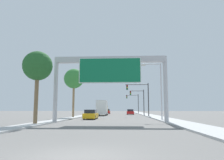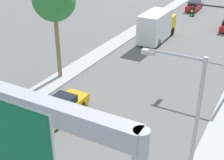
# 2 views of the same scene
# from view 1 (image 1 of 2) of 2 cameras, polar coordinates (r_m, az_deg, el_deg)

# --- Properties ---
(ground_plane) EXTENTS (300.00, 300.00, 0.00)m
(ground_plane) POSITION_cam_1_polar(r_m,az_deg,el_deg) (7.70, -9.04, -19.45)
(ground_plane) COLOR slate
(sidewalk_right) EXTENTS (3.00, 120.00, 0.15)m
(sidewalk_right) POSITION_cam_1_polar(r_m,az_deg,el_deg) (67.68, 8.26, -8.74)
(sidewalk_right) COLOR #B5B5B5
(sidewalk_right) RESTS_ON ground
(median_strip_left) EXTENTS (2.00, 120.00, 0.15)m
(median_strip_left) POSITION_cam_1_polar(r_m,az_deg,el_deg) (67.96, -4.58, -8.79)
(median_strip_left) COLOR #B5B5B5
(median_strip_left) RESTS_ON ground
(sign_gantry) EXTENTS (13.39, 0.73, 7.76)m
(sign_gantry) POSITION_cam_1_polar(r_m,az_deg,el_deg) (25.68, -0.54, 2.35)
(sign_gantry) COLOR #B2B2B7
(sign_gantry) RESTS_ON ground
(car_mid_center) EXTENTS (1.90, 4.27, 1.46)m
(car_mid_center) POSITION_cam_1_polar(r_m,az_deg,el_deg) (61.36, 4.79, -8.35)
(car_mid_center) COLOR red
(car_mid_center) RESTS_ON ground
(car_near_right) EXTENTS (1.71, 4.66, 1.52)m
(car_near_right) POSITION_cam_1_polar(r_m,az_deg,el_deg) (69.75, -1.26, -8.25)
(car_near_right) COLOR red
(car_near_right) RESTS_ON ground
(car_near_left) EXTENTS (1.83, 4.79, 1.47)m
(car_near_left) POSITION_cam_1_polar(r_m,az_deg,el_deg) (34.50, -5.55, -8.99)
(car_near_left) COLOR gold
(car_near_left) RESTS_ON ground
(truck_box_primary) EXTENTS (2.35, 7.21, 3.57)m
(truck_box_primary) POSITION_cam_1_polar(r_m,az_deg,el_deg) (53.08, -2.56, -7.30)
(truck_box_primary) COLOR yellow
(truck_box_primary) RESTS_ON ground
(traffic_light_near_intersection) EXTENTS (4.84, 0.32, 6.90)m
(traffic_light_near_intersection) POSITION_cam_1_polar(r_m,az_deg,el_deg) (45.63, 7.64, -3.63)
(traffic_light_near_intersection) COLOR #2D2D30
(traffic_light_near_intersection) RESTS_ON ground
(traffic_light_mid_block) EXTENTS (3.71, 0.32, 6.40)m
(traffic_light_mid_block) POSITION_cam_1_polar(r_m,az_deg,el_deg) (55.59, 7.14, -4.73)
(traffic_light_mid_block) COLOR #2D2D30
(traffic_light_mid_block) RESTS_ON ground
(traffic_light_far_intersection) EXTENTS (4.36, 0.32, 6.55)m
(traffic_light_far_intersection) POSITION_cam_1_polar(r_m,az_deg,el_deg) (75.52, 5.87, -5.36)
(traffic_light_far_intersection) COLOR #2D2D30
(traffic_light_far_intersection) RESTS_ON ground
(palm_tree_foreground) EXTENTS (3.02, 3.02, 7.50)m
(palm_tree_foreground) POSITION_cam_1_polar(r_m,az_deg,el_deg) (23.74, -18.86, 3.30)
(palm_tree_foreground) COLOR brown
(palm_tree_foreground) RESTS_ON ground
(palm_tree_background) EXTENTS (3.61, 3.61, 8.90)m
(palm_tree_background) POSITION_cam_1_polar(r_m,az_deg,el_deg) (40.62, -9.92, 0.25)
(palm_tree_background) COLOR #8C704C
(palm_tree_background) RESTS_ON ground
(street_lamp_right) EXTENTS (2.79, 0.28, 8.03)m
(street_lamp_right) POSITION_cam_1_polar(r_m,az_deg,el_deg) (31.20, 12.02, -1.46)
(street_lamp_right) COLOR #B2B2B7
(street_lamp_right) RESTS_ON ground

